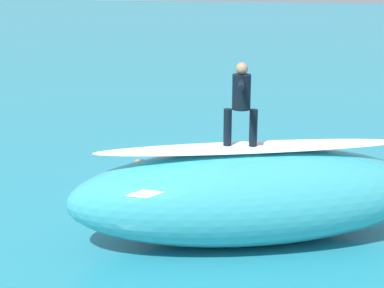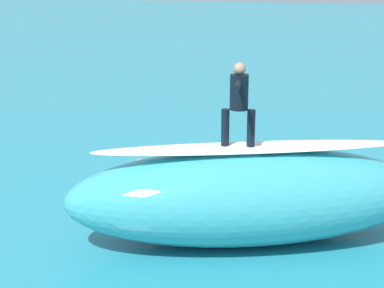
% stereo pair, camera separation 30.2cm
% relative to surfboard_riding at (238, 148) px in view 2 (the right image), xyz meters
% --- Properties ---
extents(ground_plane, '(120.00, 120.00, 0.00)m').
position_rel_surfboard_riding_xyz_m(ground_plane, '(-0.00, -2.54, -1.83)').
color(ground_plane, teal).
extents(wave_crest, '(7.08, 4.21, 1.80)m').
position_rel_surfboard_riding_xyz_m(wave_crest, '(-0.18, -0.06, -0.93)').
color(wave_crest, teal).
rests_on(wave_crest, ground_plane).
extents(wave_foam_lip, '(5.67, 2.54, 0.08)m').
position_rel_surfboard_riding_xyz_m(wave_foam_lip, '(-0.18, -0.06, 0.01)').
color(wave_foam_lip, white).
rests_on(wave_foam_lip, wave_crest).
extents(surfboard_riding, '(2.20, 0.77, 0.06)m').
position_rel_surfboard_riding_xyz_m(surfboard_riding, '(0.00, 0.00, 0.00)').
color(surfboard_riding, '#33B2D1').
rests_on(surfboard_riding, wave_crest).
extents(surfer_riding, '(0.61, 1.46, 1.54)m').
position_rel_surfboard_riding_xyz_m(surfer_riding, '(-0.00, 0.00, 0.93)').
color(surfer_riding, black).
rests_on(surfer_riding, surfboard_riding).
extents(surfboard_paddling, '(2.18, 0.83, 0.09)m').
position_rel_surfboard_riding_xyz_m(surfboard_paddling, '(2.41, -3.39, -1.79)').
color(surfboard_paddling, silver).
rests_on(surfboard_paddling, ground_plane).
extents(surfer_paddling, '(1.64, 0.47, 0.29)m').
position_rel_surfboard_riding_xyz_m(surfer_paddling, '(2.29, -3.38, -1.62)').
color(surfer_paddling, black).
rests_on(surfer_paddling, surfboard_paddling).
extents(foam_patch_near, '(1.12, 0.75, 0.11)m').
position_rel_surfboard_riding_xyz_m(foam_patch_near, '(1.54, -4.75, -1.78)').
color(foam_patch_near, white).
rests_on(foam_patch_near, ground_plane).
extents(foam_patch_mid, '(0.93, 0.90, 0.10)m').
position_rel_surfboard_riding_xyz_m(foam_patch_mid, '(1.31, -4.26, -1.79)').
color(foam_patch_mid, white).
rests_on(foam_patch_mid, ground_plane).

